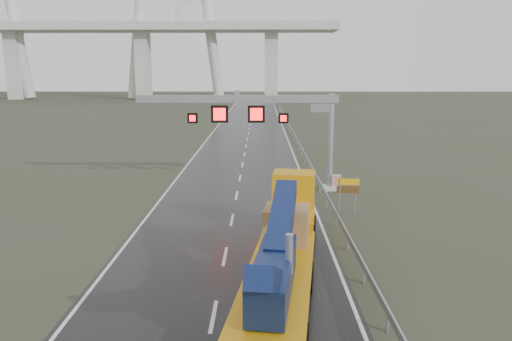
{
  "coord_description": "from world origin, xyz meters",
  "views": [
    {
      "loc": [
        1.71,
        -18.78,
        8.83
      ],
      "look_at": [
        1.45,
        9.3,
        3.2
      ],
      "focal_mm": 35.0,
      "sensor_mm": 36.0,
      "label": 1
    }
  ],
  "objects_px": {
    "sign_gantry": "(266,115)",
    "heavy_haul_truck": "(284,240)",
    "exit_sign_pair": "(348,189)",
    "striped_barrier": "(336,183)"
  },
  "relations": [
    {
      "from": "heavy_haul_truck",
      "to": "exit_sign_pair",
      "type": "bearing_deg",
      "value": 72.17
    },
    {
      "from": "sign_gantry",
      "to": "striped_barrier",
      "type": "relative_size",
      "value": 12.58
    },
    {
      "from": "sign_gantry",
      "to": "heavy_haul_truck",
      "type": "bearing_deg",
      "value": -87.65
    },
    {
      "from": "heavy_haul_truck",
      "to": "striped_barrier",
      "type": "xyz_separation_m",
      "value": [
        4.66,
        15.72,
        -0.98
      ]
    },
    {
      "from": "exit_sign_pair",
      "to": "striped_barrier",
      "type": "distance_m",
      "value": 6.66
    },
    {
      "from": "exit_sign_pair",
      "to": "striped_barrier",
      "type": "relative_size",
      "value": 1.99
    },
    {
      "from": "heavy_haul_truck",
      "to": "sign_gantry",
      "type": "bearing_deg",
      "value": 99.9
    },
    {
      "from": "sign_gantry",
      "to": "heavy_haul_truck",
      "type": "distance_m",
      "value": 16.48
    },
    {
      "from": "sign_gantry",
      "to": "heavy_haul_truck",
      "type": "relative_size",
      "value": 0.86
    },
    {
      "from": "exit_sign_pair",
      "to": "heavy_haul_truck",
      "type": "bearing_deg",
      "value": -110.43
    }
  ]
}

